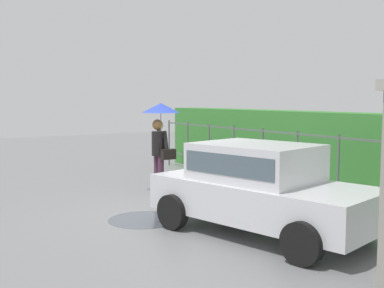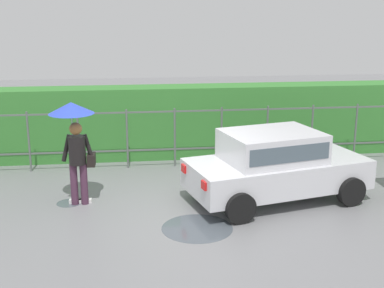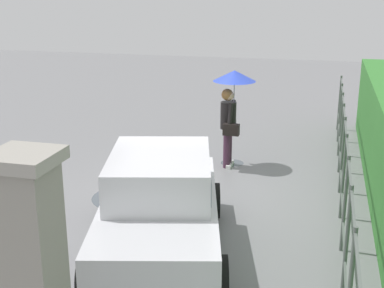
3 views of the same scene
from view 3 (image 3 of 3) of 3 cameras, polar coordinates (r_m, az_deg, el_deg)
The scene contains 7 objects.
ground_plane at distance 9.84m, azimuth -2.01°, elevation -6.07°, with size 40.00×40.00×0.00m, color slate.
car at distance 7.77m, azimuth -3.48°, elevation -6.09°, with size 3.99×2.55×1.48m.
pedestrian at distance 11.26m, azimuth 4.33°, elevation 5.08°, with size 0.91×0.91×2.11m.
gate_pillar at distance 5.32m, azimuth -16.72°, elevation -13.01°, with size 0.60×0.60×2.42m.
fence_section at distance 9.16m, azimuth 16.09°, elevation -2.98°, with size 11.95×0.05×1.50m.
puddle_near at distance 10.02m, azimuth -7.06°, elevation -5.75°, with size 1.31×1.31×0.00m, color #4C545B.
puddle_far at distance 11.85m, azimuth 4.37°, elevation -2.05°, with size 0.51×0.51×0.00m, color #4C545B.
Camera 3 is at (8.69, 2.58, 3.82)m, focal length 49.29 mm.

